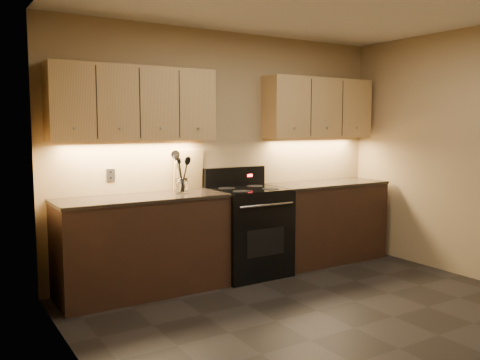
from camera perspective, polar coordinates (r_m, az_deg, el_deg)
name	(u,v)px	position (r m, az deg, el deg)	size (l,w,h in m)	color
floor	(354,328)	(4.28, 12.73, -15.89)	(4.00, 4.00, 0.00)	black
wall_back	(226,153)	(5.58, -1.54, 3.09)	(4.00, 0.04, 2.60)	#9F885D
wall_left	(98,178)	(2.93, -15.63, 0.18)	(0.04, 4.00, 2.60)	#9F885D
counter_left	(143,245)	(4.95, -10.86, -7.17)	(1.62, 0.62, 0.93)	black
counter_right	(325,221)	(6.12, 9.53, -4.59)	(1.46, 0.62, 0.93)	black
stove	(248,230)	(5.45, 0.92, -5.68)	(0.76, 0.68, 1.14)	black
upper_cab_left	(134,104)	(4.96, -11.80, 8.37)	(1.60, 0.30, 0.70)	tan
upper_cab_right	(319,108)	(6.14, 8.82, 7.97)	(1.44, 0.30, 0.70)	tan
outlet_plate	(111,175)	(5.05, -14.32, 0.55)	(0.09, 0.01, 0.12)	#B2B5BA
utensil_crock	(182,186)	(5.07, -6.56, -0.67)	(0.14, 0.14, 0.15)	white
cutting_board	(188,169)	(5.33, -5.81, 1.21)	(0.33, 0.02, 0.42)	tan
wooden_spoon	(179,176)	(5.03, -6.91, 0.45)	(0.06, 0.06, 0.31)	tan
black_spoon	(181,173)	(5.06, -6.65, 0.76)	(0.06, 0.06, 0.36)	black
black_turner	(183,174)	(5.03, -6.37, 0.66)	(0.08, 0.08, 0.34)	black
steel_spatula	(183,172)	(5.07, -6.46, 0.91)	(0.08, 0.08, 0.38)	silver
steel_skimmer	(185,171)	(5.04, -6.19, 0.98)	(0.09, 0.09, 0.40)	silver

